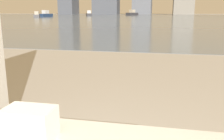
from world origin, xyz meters
name	(u,v)px	position (x,y,z in m)	size (l,w,h in m)	color
towel_stack	(30,124)	(-0.11, 0.73, 0.64)	(0.25, 0.16, 0.16)	white
harbor_water	(162,17)	(0.00, 62.00, 0.01)	(180.00, 110.00, 0.01)	slate
harbor_boat_0	(132,13)	(-9.84, 83.26, 0.67)	(3.73, 5.22, 1.86)	#2D2D33
harbor_boat_1	(37,15)	(-26.21, 49.96, 0.45)	(2.41, 3.54, 1.26)	#4C4C51
harbor_boat_2	(46,14)	(-27.11, 55.91, 0.55)	(1.99, 4.25, 1.53)	navy
harbor_boat_4	(89,14)	(-20.43, 69.27, 0.55)	(2.79, 4.35, 1.54)	#2D2D33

